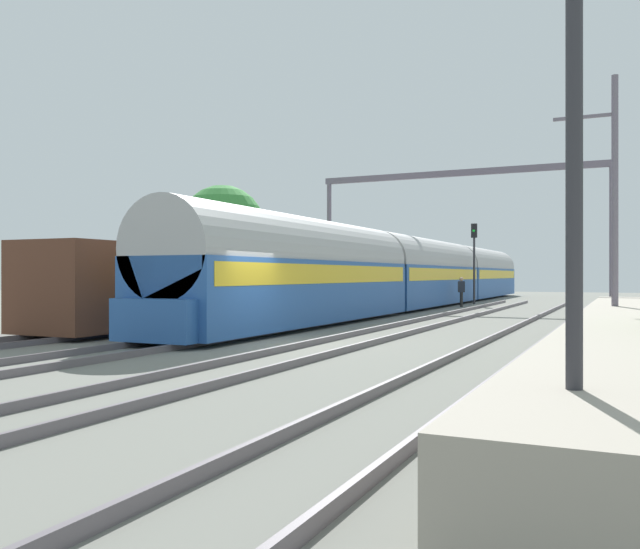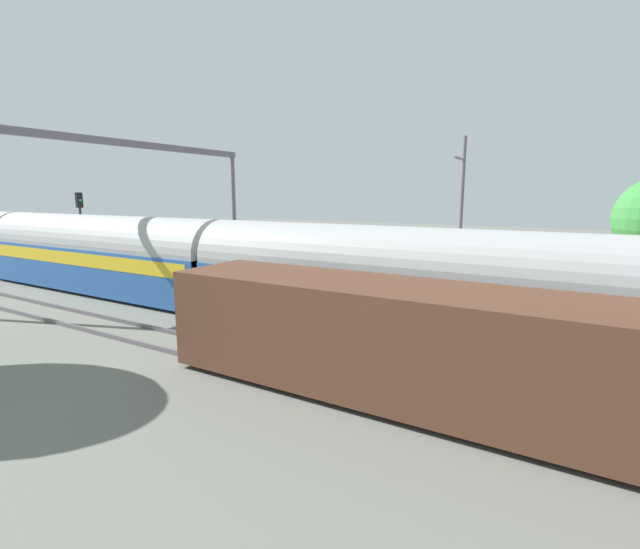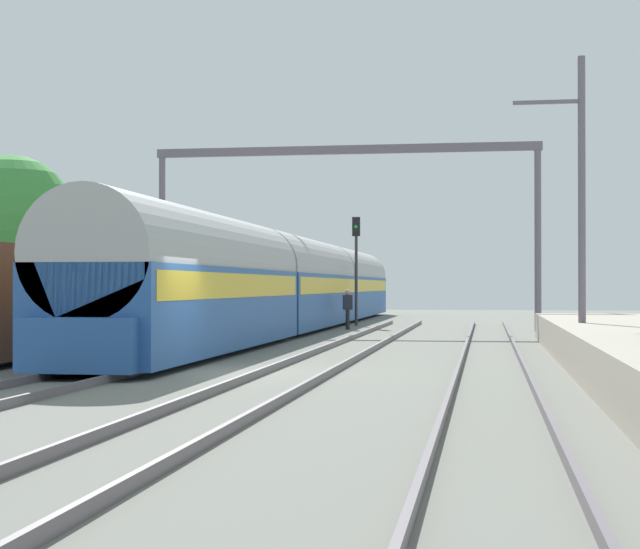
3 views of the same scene
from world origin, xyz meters
The scene contains 12 objects.
ground centered at (0.00, 0.00, 0.00)m, with size 120.00×120.00×0.00m, color slate.
track_far_west centered at (-6.07, 0.00, 0.08)m, with size 1.52×60.00×0.16m.
track_west centered at (-2.02, 0.00, 0.08)m, with size 1.51×60.00×0.16m.
track_east centered at (2.02, 0.00, 0.08)m, with size 1.51×60.00×0.16m.
track_far_east centered at (6.07, 0.00, 0.08)m, with size 1.52×60.00×0.16m.
platform centered at (9.89, 2.00, 0.45)m, with size 4.40×28.00×0.90m.
passenger_train centered at (-2.02, 22.09, 1.97)m, with size 2.93×49.20×3.82m.
freight_car centered at (-6.07, 4.07, 1.47)m, with size 2.80×13.00×2.70m.
person_crossing centered at (0.05, 22.57, 1.03)m, with size 0.45×0.33×1.73m.
railway_signal_far centered at (-0.11, 26.84, 3.28)m, with size 0.36×0.30×5.13m.
catenary_gantry centered at (0.00, 21.97, 5.91)m, with size 16.54×0.28×7.86m.
catenary_pole_east_mid centered at (8.42, 6.46, 4.15)m, with size 1.90×0.20×8.00m.
Camera 2 is at (-16.07, 0.61, 5.01)m, focal length 25.21 mm.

